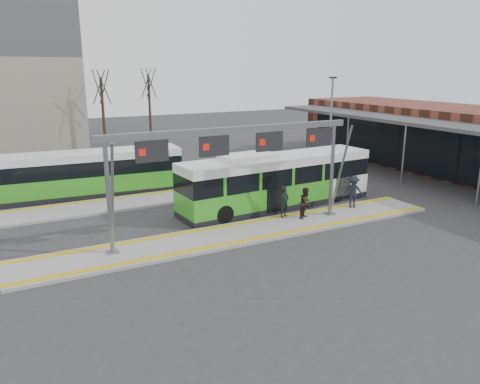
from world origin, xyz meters
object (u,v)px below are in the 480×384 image
Objects in this scene: passenger_a at (284,202)px; passenger_b at (306,203)px; hero_bus at (277,181)px; passenger_c at (353,192)px; gantry at (237,149)px.

passenger_a reaches higher than passenger_b.
hero_bus is at bearing 43.76° from passenger_a.
passenger_a is 1.03× the size of passenger_b.
hero_bus is 7.36× the size of passenger_b.
hero_bus reaches higher than passenger_c.
gantry reaches higher than passenger_c.
passenger_c is at bearing 3.38° from gantry.
gantry is 5.98m from hero_bus.
gantry is 1.05× the size of hero_bus.
hero_bus is (4.28, 3.13, -2.76)m from gantry.
hero_bus is at bearing 169.27° from passenger_c.
passenger_c is at bearing -40.59° from hero_bus.
gantry is 8.47m from passenger_c.
passenger_a is at bearing -157.93° from passenger_c.
hero_bus is 7.12× the size of passenger_a.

